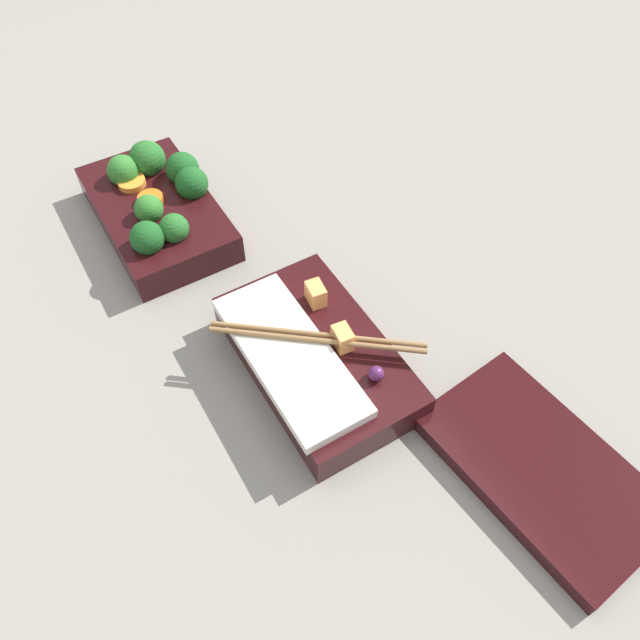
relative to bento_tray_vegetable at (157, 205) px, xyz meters
name	(u,v)px	position (x,y,z in m)	size (l,w,h in m)	color
ground_plane	(226,283)	(0.13, 0.02, -0.03)	(3.00, 3.00, 0.00)	gray
bento_tray_vegetable	(157,205)	(0.00, 0.00, 0.00)	(0.21, 0.13, 0.07)	black
bento_tray_rice	(314,356)	(0.28, 0.05, 0.00)	(0.21, 0.17, 0.06)	black
bento_lid	(541,468)	(0.48, 0.17, -0.02)	(0.21, 0.12, 0.02)	black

